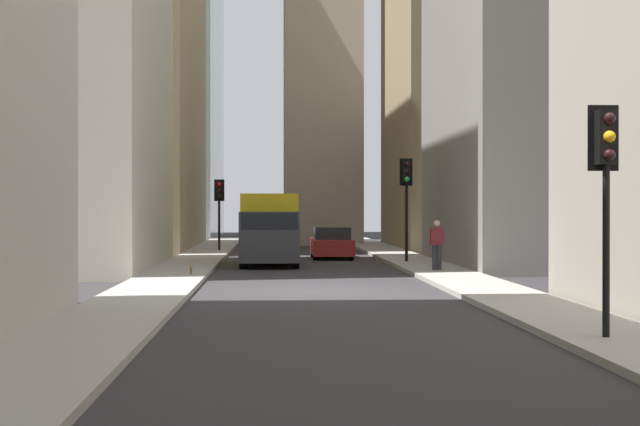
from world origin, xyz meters
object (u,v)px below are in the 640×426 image
at_px(traffic_light_midblock, 407,185).
at_px(traffic_light_far_junction, 219,198).
at_px(traffic_light_foreground, 606,166).
at_px(sedan_red, 332,244).
at_px(delivery_truck, 269,229).
at_px(discarded_bottle, 191,271).
at_px(pedestrian, 437,243).

bearing_deg(traffic_light_midblock, traffic_light_far_junction, 36.41).
distance_m(traffic_light_foreground, traffic_light_far_junction, 35.25).
height_order(sedan_red, traffic_light_far_junction, traffic_light_far_junction).
bearing_deg(sedan_red, delivery_truck, 150.97).
distance_m(delivery_truck, traffic_light_far_junction, 11.25).
bearing_deg(discarded_bottle, traffic_light_far_junction, 0.17).
xyz_separation_m(traffic_light_midblock, pedestrian, (-5.50, -0.30, -2.11)).
distance_m(traffic_light_midblock, traffic_light_far_junction, 13.62).
relative_size(delivery_truck, pedestrian, 3.75).
xyz_separation_m(delivery_truck, pedestrian, (-5.59, -5.80, -0.38)).
distance_m(delivery_truck, pedestrian, 8.06).
bearing_deg(delivery_truck, traffic_light_foreground, -166.52).
relative_size(sedan_red, pedestrian, 2.50).
height_order(traffic_light_foreground, discarded_bottle, traffic_light_foreground).
xyz_separation_m(delivery_truck, traffic_light_far_junction, (10.87, 2.58, 1.32)).
bearing_deg(traffic_light_midblock, pedestrian, -176.88).
height_order(traffic_light_midblock, traffic_light_far_junction, traffic_light_midblock).
relative_size(traffic_light_foreground, pedestrian, 2.24).
relative_size(sedan_red, traffic_light_foreground, 1.12).
distance_m(pedestrian, discarded_bottle, 8.56).
distance_m(delivery_truck, sedan_red, 5.82).
bearing_deg(traffic_light_foreground, sedan_red, 5.64).
bearing_deg(discarded_bottle, traffic_light_foreground, -153.05).
bearing_deg(sedan_red, traffic_light_foreground, -174.36).
distance_m(traffic_light_midblock, pedestrian, 5.90).
distance_m(traffic_light_foreground, pedestrian, 17.93).
xyz_separation_m(sedan_red, traffic_light_far_junction, (5.82, 5.38, 2.12)).
distance_m(traffic_light_far_junction, discarded_bottle, 18.46).
relative_size(traffic_light_foreground, traffic_light_far_junction, 1.07).
xyz_separation_m(sedan_red, traffic_light_midblock, (-5.13, -2.70, 2.52)).
xyz_separation_m(traffic_light_foreground, traffic_light_midblock, (23.33, 0.11, 0.22)).
xyz_separation_m(sedan_red, pedestrian, (-10.63, -3.00, 0.41)).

